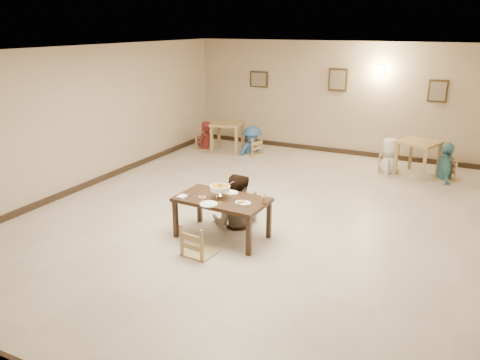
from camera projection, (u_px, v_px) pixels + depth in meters
The scene contains 32 objects.
floor at pixel (257, 213), 8.89m from camera, with size 10.00×10.00×0.00m, color #C2B3A0.
ceiling at pixel (259, 50), 7.93m from camera, with size 10.00×10.00×0.00m, color silver.
wall_back at pixel (333, 98), 12.67m from camera, with size 10.00×10.00×0.00m, color tan.
wall_front at pixel (29, 250), 4.16m from camera, with size 10.00×10.00×0.00m, color tan.
wall_left at pixel (89, 117), 10.08m from camera, with size 10.00×10.00×0.00m, color tan.
baseboard_back at pixel (330, 150), 13.10m from camera, with size 8.00×0.06×0.12m, color black.
baseboard_left at pixel (97, 181), 10.53m from camera, with size 0.06×10.00×0.12m, color black.
picture_a at pixel (259, 79), 13.42m from camera, with size 0.55×0.04×0.45m.
picture_b at pixel (338, 80), 12.43m from camera, with size 0.50×0.04×0.60m.
picture_c at pixel (438, 91), 11.43m from camera, with size 0.45×0.04×0.55m.
wall_sconce at pixel (381, 70), 11.88m from camera, with size 0.16×0.05×0.22m, color #FFD88C.
main_table at pixel (222, 203), 7.68m from camera, with size 1.54×0.91×0.70m.
chair_far at pixel (238, 195), 8.31m from camera, with size 0.50×0.50×1.06m.
chair_near at pixel (200, 225), 7.16m from camera, with size 0.46×0.46×0.98m.
main_diner at pixel (236, 174), 8.12m from camera, with size 0.91×0.71×1.87m, color gray.
curry_warmer at pixel (220, 188), 7.60m from camera, with size 0.37×0.33×0.30m.
rice_plate_far at pixel (230, 192), 7.88m from camera, with size 0.29×0.29×0.07m.
rice_plate_near at pixel (209, 204), 7.37m from camera, with size 0.29×0.29×0.07m.
fried_plate at pixel (243, 203), 7.41m from camera, with size 0.26×0.26×0.06m.
chili_dish at pixel (202, 197), 7.68m from camera, with size 0.12×0.12×0.02m.
napkin_cutlery at pixel (182, 196), 7.69m from camera, with size 0.16×0.24×0.03m.
drink_glass at pixel (264, 199), 7.41m from camera, with size 0.07×0.07×0.14m.
bg_table_left at pixel (227, 128), 12.95m from camera, with size 0.98×0.98×0.82m.
bg_table_right at pixel (419, 147), 10.91m from camera, with size 1.07×1.07×0.82m.
bg_chair_ll at pixel (205, 134), 13.30m from camera, with size 0.42×0.42×0.90m.
bg_chair_lr at pixel (252, 137), 12.79m from camera, with size 0.44×0.44×0.94m.
bg_chair_rl at pixel (390, 153), 11.25m from camera, with size 0.44×0.44×0.95m.
bg_chair_rr at pixel (446, 160), 10.72m from camera, with size 0.42×0.42×0.90m.
bg_diner_a at pixel (205, 121), 13.19m from camera, with size 0.58×0.38×1.60m, color maroon.
bg_diner_b at pixel (252, 126), 12.69m from camera, with size 1.00×0.58×1.55m, color #365E90.
bg_diner_c at pixel (392, 138), 11.14m from camera, with size 0.81×0.53×1.66m, color silver.
bg_diner_d at pixel (449, 143), 10.59m from camera, with size 1.01×0.42×1.72m, color teal.
Camera 1 is at (3.34, -7.53, 3.41)m, focal length 35.00 mm.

